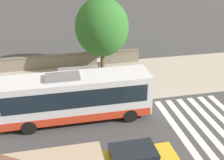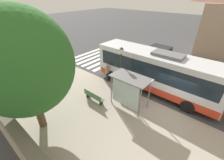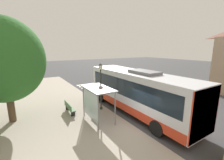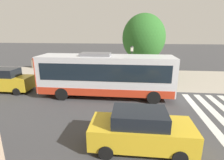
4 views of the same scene
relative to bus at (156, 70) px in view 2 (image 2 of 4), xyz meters
The scene contains 10 objects.
ground_plane 3.31m from the bus, 126.34° to the right, with size 120.00×120.00×0.00m, color #424244.
sidewalk_plaza 6.76m from the bus, 160.19° to the right, with size 9.00×44.00×0.02m.
crosswalk_stripes 9.85m from the bus, 69.57° to the left, with size 9.00×5.25×0.01m.
bus is the anchor object (origin of this frame).
bus_shelter 3.44m from the bus, behind, with size 1.55×2.81×2.48m.
pedestrian 4.46m from the bus, 111.25° to the left, with size 0.34×0.24×1.81m.
bench 5.64m from the bus, 149.47° to the left, with size 0.40×1.89×0.88m.
street_lamp_near 3.04m from the bus, 136.03° to the left, with size 0.28×0.28×4.00m.
shade_tree 9.66m from the bus, 157.85° to the left, with size 5.20×5.20×7.30m.
parked_car_far_lane 6.99m from the bus, 21.34° to the left, with size 2.02×4.63×1.88m.
Camera 2 is at (-9.44, -2.29, 7.60)m, focal length 24.00 mm.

